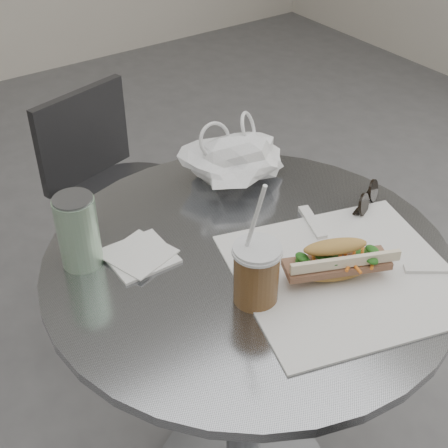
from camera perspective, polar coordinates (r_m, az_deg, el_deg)
cafe_table at (r=1.34m, az=2.00°, el=-12.03°), size 0.76×0.76×0.74m
chair_far at (r=1.90m, az=-8.91°, el=-0.67°), size 0.40×0.43×0.75m
sandwich_paper at (r=1.13m, az=10.97°, el=-4.53°), size 0.46×0.44×0.00m
banh_mi at (r=1.09m, az=10.17°, el=-3.33°), size 0.24×0.17×0.08m
iced_coffee at (r=1.03m, az=2.97°, el=-4.46°), size 0.08×0.08×0.24m
sunglasses at (r=1.30m, az=12.95°, el=2.26°), size 0.10×0.06×0.05m
plastic_bag at (r=1.33m, az=1.18°, el=5.79°), size 0.25×0.23×0.11m
napkin_stack at (r=1.16m, az=-7.71°, el=-2.86°), size 0.13×0.13×0.01m
drink_can at (r=1.12m, az=-13.21°, el=-0.66°), size 0.07×0.07×0.14m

